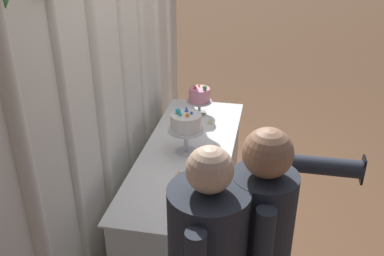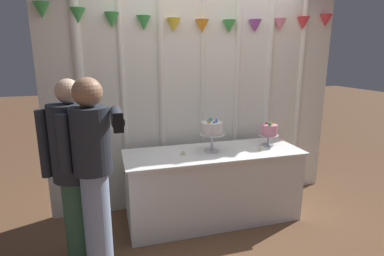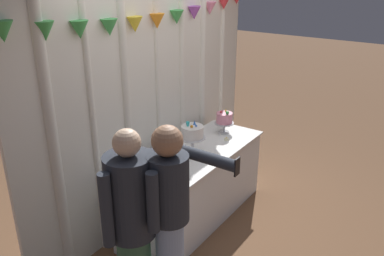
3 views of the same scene
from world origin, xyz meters
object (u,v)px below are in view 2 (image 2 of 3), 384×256
(cake_table, at_px, (213,185))
(tealight_far_left, at_px, (183,154))
(cake_display_nearright, at_px, (269,131))
(tealight_near_left, at_px, (260,149))
(cake_display_nearleft, at_px, (212,130))
(guest_man_pink_jacket, at_px, (75,168))
(guest_girl_blue_dress, at_px, (94,171))

(cake_table, relative_size, tealight_far_left, 36.47)
(tealight_far_left, bearing_deg, cake_table, 2.39)
(cake_display_nearright, bearing_deg, tealight_near_left, -141.60)
(cake_table, height_order, cake_display_nearright, cake_display_nearright)
(cake_table, height_order, tealight_near_left, tealight_near_left)
(tealight_far_left, height_order, tealight_near_left, same)
(cake_table, distance_m, tealight_near_left, 0.64)
(cake_display_nearleft, height_order, guest_man_pink_jacket, guest_man_pink_jacket)
(cake_table, bearing_deg, cake_display_nearleft, 164.70)
(cake_display_nearright, relative_size, guest_girl_blue_dress, 0.17)
(cake_display_nearright, bearing_deg, cake_display_nearleft, -178.17)
(tealight_far_left, distance_m, tealight_near_left, 0.84)
(cake_table, xyz_separation_m, guest_girl_blue_dress, (-1.19, -0.59, 0.52))
(guest_man_pink_jacket, bearing_deg, tealight_far_left, 19.52)
(guest_man_pink_jacket, xyz_separation_m, guest_girl_blue_dress, (0.15, -0.22, 0.05))
(cake_table, height_order, guest_girl_blue_dress, guest_girl_blue_dress)
(cake_display_nearright, relative_size, tealight_near_left, 5.49)
(cake_table, xyz_separation_m, guest_man_pink_jacket, (-1.34, -0.37, 0.48))
(guest_man_pink_jacket, distance_m, guest_girl_blue_dress, 0.28)
(cake_table, relative_size, guest_girl_blue_dress, 1.16)
(cake_display_nearright, xyz_separation_m, tealight_near_left, (-0.17, -0.13, -0.16))
(cake_display_nearright, xyz_separation_m, guest_girl_blue_dress, (-1.85, -0.62, -0.03))
(cake_display_nearleft, bearing_deg, tealight_far_left, -176.37)
(cake_display_nearleft, relative_size, tealight_far_left, 6.94)
(cake_display_nearright, relative_size, tealight_far_left, 5.46)
(cake_table, relative_size, cake_display_nearleft, 5.26)
(cake_table, xyz_separation_m, tealight_near_left, (0.49, -0.10, 0.40))
(cake_display_nearleft, xyz_separation_m, tealight_far_left, (-0.32, -0.02, -0.22))
(cake_display_nearleft, bearing_deg, cake_table, -15.30)
(guest_girl_blue_dress, bearing_deg, cake_table, 26.55)
(cake_table, distance_m, tealight_far_left, 0.52)
(cake_display_nearleft, height_order, tealight_far_left, cake_display_nearleft)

